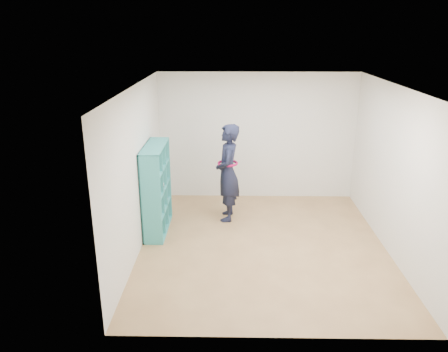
{
  "coord_description": "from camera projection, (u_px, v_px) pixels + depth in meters",
  "views": [
    {
      "loc": [
        -0.52,
        -6.45,
        3.44
      ],
      "look_at": [
        -0.65,
        0.3,
        1.12
      ],
      "focal_mm": 35.0,
      "sensor_mm": 36.0,
      "label": 1
    }
  ],
  "objects": [
    {
      "name": "bookshelf",
      "position": [
        155.0,
        190.0,
        7.54
      ],
      "size": [
        0.34,
        1.16,
        1.55
      ],
      "color": "teal",
      "rests_on": "floor"
    },
    {
      "name": "person",
      "position": [
        228.0,
        173.0,
        7.96
      ],
      "size": [
        0.45,
        0.67,
        1.81
      ],
      "rotation": [
        0.0,
        0.0,
        -1.59
      ],
      "color": "black",
      "rests_on": "floor"
    },
    {
      "name": "wall_back",
      "position": [
        257.0,
        137.0,
        8.92
      ],
      "size": [
        4.0,
        0.02,
        2.6
      ],
      "primitive_type": "cube",
      "color": "silver",
      "rests_on": "floor"
    },
    {
      "name": "smartphone",
      "position": [
        220.0,
        165.0,
        8.02
      ],
      "size": [
        0.02,
        0.1,
        0.14
      ],
      "rotation": [
        0.31,
        0.0,
        0.06
      ],
      "color": "silver",
      "rests_on": "person"
    },
    {
      "name": "floor",
      "position": [
        263.0,
        246.0,
        7.21
      ],
      "size": [
        4.5,
        4.5,
        0.0
      ],
      "primitive_type": "plane",
      "color": "olive",
      "rests_on": "ground"
    },
    {
      "name": "wall_left",
      "position": [
        137.0,
        171.0,
        6.82
      ],
      "size": [
        0.02,
        4.5,
        2.6
      ],
      "primitive_type": "cube",
      "color": "silver",
      "rests_on": "floor"
    },
    {
      "name": "wall_right",
      "position": [
        394.0,
        172.0,
        6.76
      ],
      "size": [
        0.02,
        4.5,
        2.6
      ],
      "primitive_type": "cube",
      "color": "silver",
      "rests_on": "floor"
    },
    {
      "name": "ceiling",
      "position": [
        268.0,
        87.0,
        6.37
      ],
      "size": [
        4.5,
        4.5,
        0.0
      ],
      "primitive_type": "plane",
      "color": "white",
      "rests_on": "wall_back"
    },
    {
      "name": "wall_front",
      "position": [
        280.0,
        237.0,
        4.66
      ],
      "size": [
        4.0,
        0.02,
        2.6
      ],
      "primitive_type": "cube",
      "color": "silver",
      "rests_on": "floor"
    }
  ]
}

